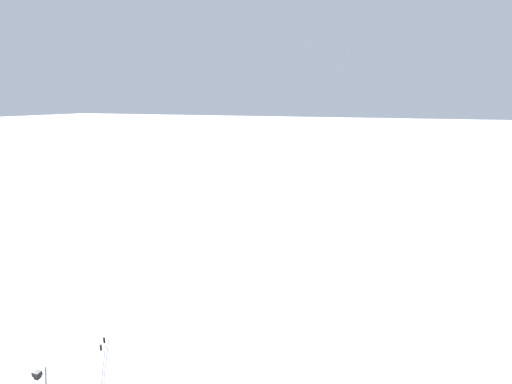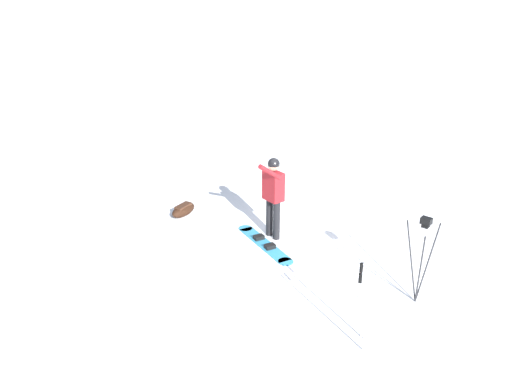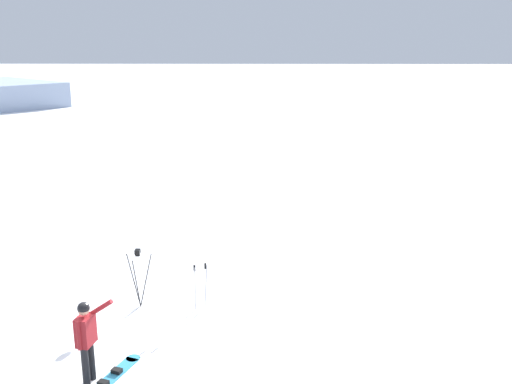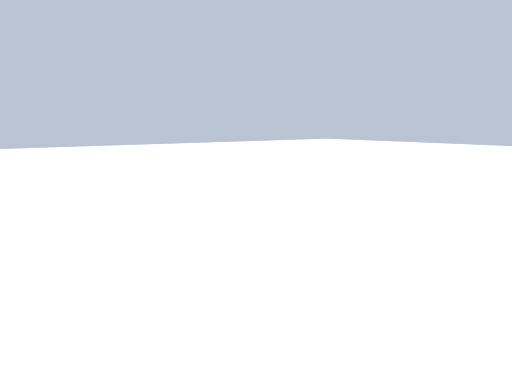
{
  "view_description": "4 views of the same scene",
  "coord_description": "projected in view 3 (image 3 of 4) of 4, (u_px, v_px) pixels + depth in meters",
  "views": [
    {
      "loc": [
        4.37,
        3.91,
        6.81
      ],
      "look_at": [
        -3.77,
        0.85,
        4.67
      ],
      "focal_mm": 26.26,
      "sensor_mm": 36.0,
      "label": 1
    },
    {
      "loc": [
        -7.18,
        -5.1,
        4.85
      ],
      "look_at": [
        -1.08,
        0.08,
        1.55
      ],
      "focal_mm": 36.2,
      "sensor_mm": 36.0,
      "label": 2
    },
    {
      "loc": [
        -3.21,
        10.16,
        6.39
      ],
      "look_at": [
        -3.03,
        0.64,
        3.81
      ],
      "focal_mm": 39.35,
      "sensor_mm": 36.0,
      "label": 3
    },
    {
      "loc": [
        2.38,
        -4.73,
        7.82
      ],
      "look_at": [
        -5.35,
        1.3,
        6.5
      ],
      "focal_mm": 37.9,
      "sensor_mm": 36.0,
      "label": 4
    }
  ],
  "objects": [
    {
      "name": "snowboard",
      "position": [
        110.0,
        378.0,
        10.92
      ],
      "size": [
        0.84,
        1.77,
        0.1
      ],
      "color": "teal",
      "rests_on": "ground_plane"
    },
    {
      "name": "snowboarder",
      "position": [
        86.0,
        334.0,
        10.58
      ],
      "size": [
        0.71,
        0.46,
        1.71
      ],
      "color": "black",
      "rests_on": "ground_plane"
    },
    {
      "name": "ski_poles",
      "position": [
        200.0,
        281.0,
        13.47
      ],
      "size": [
        0.35,
        0.38,
        1.22
      ],
      "color": "gray",
      "rests_on": "ground_plane"
    },
    {
      "name": "ground_plane",
      "position": [
        110.0,
        362.0,
        11.54
      ],
      "size": [
        300.0,
        300.0,
        0.0
      ],
      "primitive_type": "plane",
      "color": "white"
    },
    {
      "name": "camera_tripod",
      "position": [
        138.0,
        267.0,
        13.65
      ],
      "size": [
        0.63,
        0.48,
        1.51
      ],
      "color": "#262628",
      "rests_on": "ground_plane"
    }
  ]
}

